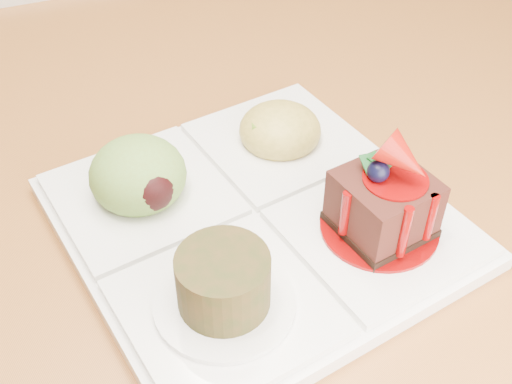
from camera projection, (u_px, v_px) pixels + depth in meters
ground at (123, 338)px, 1.29m from camera, size 6.00×6.00×0.00m
dining_table at (52, 28)px, 0.84m from camera, size 1.00×1.80×0.75m
chair_right at (426, 54)px, 1.19m from camera, size 0.42×0.42×0.85m
sampler_plate at (251, 206)px, 0.46m from camera, size 0.27×0.27×0.10m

